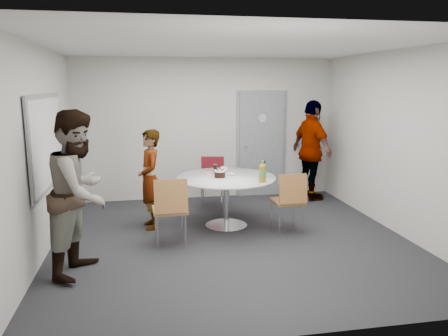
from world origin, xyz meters
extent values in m
plane|color=black|center=(0.00, 0.00, 0.00)|extent=(5.00, 5.00, 0.00)
plane|color=silver|center=(0.00, 0.00, 2.70)|extent=(5.00, 5.00, 0.00)
plane|color=beige|center=(0.00, 2.50, 1.35)|extent=(5.00, 0.00, 5.00)
plane|color=beige|center=(-2.50, 0.00, 1.35)|extent=(0.00, 5.00, 5.00)
plane|color=beige|center=(2.50, 0.00, 1.35)|extent=(0.00, 5.00, 5.00)
plane|color=beige|center=(0.00, -2.50, 1.35)|extent=(5.00, 0.00, 5.00)
cube|color=slate|center=(1.10, 2.47, 1.02)|extent=(0.90, 0.05, 2.05)
cube|color=gray|center=(1.10, 2.50, 1.02)|extent=(1.02, 0.04, 2.12)
cylinder|color=#B2BFC6|center=(1.10, 2.44, 1.55)|extent=(0.16, 0.01, 0.16)
cylinder|color=silver|center=(0.78, 2.41, 1.02)|extent=(0.04, 0.14, 0.04)
cube|color=gray|center=(-2.46, 0.20, 1.45)|extent=(0.03, 1.90, 1.25)
cube|color=white|center=(-2.44, 0.20, 1.45)|extent=(0.01, 1.78, 1.13)
cylinder|color=silver|center=(0.04, 0.62, 0.78)|extent=(1.53, 1.53, 0.03)
cylinder|color=silver|center=(0.04, 0.62, 0.39)|extent=(0.09, 0.09, 0.75)
cylinder|color=silver|center=(0.04, 0.62, 0.01)|extent=(0.66, 0.66, 0.02)
cylinder|color=silver|center=(-0.08, 0.55, 0.80)|extent=(0.22, 0.22, 0.01)
cylinder|color=black|center=(-0.08, 0.55, 0.85)|extent=(0.17, 0.17, 0.09)
cylinder|color=white|center=(-0.08, 0.55, 0.91)|extent=(0.17, 0.17, 0.02)
cylinder|color=olive|center=(0.48, 0.14, 0.92)|extent=(0.11, 0.11, 0.24)
cylinder|color=#469039|center=(0.48, 0.14, 0.93)|extent=(0.11, 0.11, 0.09)
cone|color=olive|center=(0.48, 0.14, 1.07)|extent=(0.10, 0.10, 0.05)
cylinder|color=#4F9644|center=(0.48, 0.14, 1.11)|extent=(0.04, 0.04, 0.03)
imported|color=white|center=(0.06, 0.97, 0.84)|extent=(0.16, 0.16, 0.09)
cylinder|color=black|center=(-0.07, 1.01, 0.86)|extent=(0.05, 0.05, 0.12)
cylinder|color=silver|center=(0.68, 0.80, 0.88)|extent=(0.06, 0.06, 0.17)
cylinder|color=black|center=(0.68, 0.80, 0.98)|extent=(0.07, 0.07, 0.03)
cube|color=#F4827A|center=(-0.22, 0.90, 0.81)|extent=(0.12, 0.10, 0.02)
ellipsoid|color=white|center=(0.13, 0.75, 0.81)|extent=(0.15, 0.15, 0.03)
cube|color=brown|center=(-0.88, -0.02, 0.50)|extent=(0.48, 0.48, 0.04)
cube|color=brown|center=(-0.87, -0.24, 0.75)|extent=(0.45, 0.11, 0.44)
cylinder|color=silver|center=(-0.70, 0.18, 0.25)|extent=(0.02, 0.02, 0.50)
cylinder|color=silver|center=(-1.07, 0.17, 0.25)|extent=(0.02, 0.02, 0.50)
cylinder|color=silver|center=(-0.68, -0.20, 0.25)|extent=(0.02, 0.02, 0.50)
cylinder|color=silver|center=(-1.06, -0.21, 0.25)|extent=(0.02, 0.02, 0.50)
cube|color=brown|center=(0.89, 0.21, 0.48)|extent=(0.46, 0.46, 0.04)
cube|color=brown|center=(0.90, 0.00, 0.72)|extent=(0.43, 0.11, 0.42)
cylinder|color=silver|center=(1.06, 0.39, 0.24)|extent=(0.02, 0.02, 0.48)
cylinder|color=silver|center=(0.70, 0.38, 0.24)|extent=(0.02, 0.02, 0.48)
cylinder|color=silver|center=(1.08, 0.04, 0.24)|extent=(0.02, 0.02, 0.48)
cylinder|color=silver|center=(0.72, 0.02, 0.24)|extent=(0.02, 0.02, 0.48)
cube|color=maroon|center=(-0.02, 1.69, 0.47)|extent=(0.52, 0.52, 0.04)
cube|color=maroon|center=(0.02, 1.89, 0.71)|extent=(0.43, 0.18, 0.42)
cylinder|color=silver|center=(-0.23, 1.55, 0.23)|extent=(0.02, 0.02, 0.47)
cylinder|color=silver|center=(0.12, 1.48, 0.23)|extent=(0.02, 0.02, 0.47)
cylinder|color=silver|center=(-0.16, 1.90, 0.23)|extent=(0.02, 0.02, 0.47)
cylinder|color=silver|center=(0.19, 1.82, 0.23)|extent=(0.02, 0.02, 0.47)
imported|color=#A5C6EA|center=(-1.12, 0.78, 0.77)|extent=(0.44, 0.61, 1.53)
imported|color=white|center=(-1.95, -0.71, 0.96)|extent=(0.99, 1.12, 1.92)
imported|color=black|center=(1.95, 1.95, 0.96)|extent=(0.73, 1.20, 1.91)
camera|label=1|loc=(-1.20, -5.85, 2.20)|focal=35.00mm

